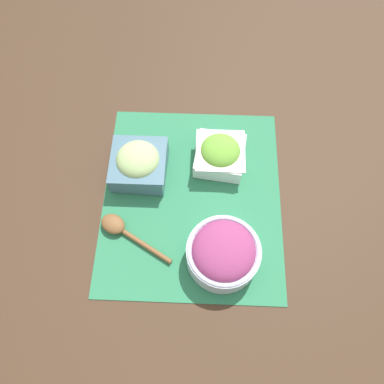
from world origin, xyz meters
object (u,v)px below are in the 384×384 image
object	(u,v)px
cucumber_bowl	(139,163)
lettuce_bowl	(220,154)
onion_bowl	(223,253)
wooden_spoon	(120,228)

from	to	relation	value
cucumber_bowl	lettuce_bowl	size ratio (longest dim) A/B	1.04
cucumber_bowl	onion_bowl	xyz separation A→B (m)	(0.23, 0.22, 0.00)
onion_bowl	wooden_spoon	distance (m)	0.26
lettuce_bowl	cucumber_bowl	bearing A→B (deg)	-79.50
onion_bowl	lettuce_bowl	xyz separation A→B (m)	(-0.27, -0.01, -0.01)
lettuce_bowl	wooden_spoon	distance (m)	0.32
wooden_spoon	onion_bowl	bearing A→B (deg)	76.24
cucumber_bowl	wooden_spoon	bearing A→B (deg)	-11.40
cucumber_bowl	lettuce_bowl	xyz separation A→B (m)	(-0.04, 0.21, -0.00)
onion_bowl	lettuce_bowl	size ratio (longest dim) A/B	1.23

